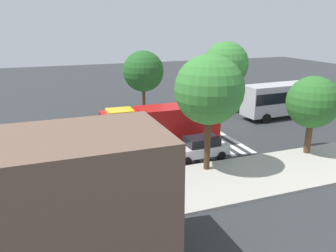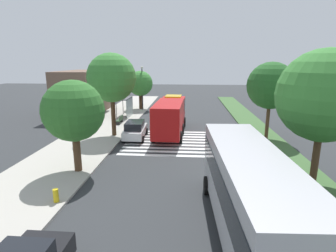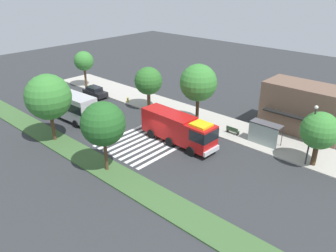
# 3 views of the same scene
# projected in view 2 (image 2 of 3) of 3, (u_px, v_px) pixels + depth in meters

# --- Properties ---
(ground_plane) EXTENTS (120.00, 120.00, 0.00)m
(ground_plane) POSITION_uv_depth(u_px,v_px,m) (186.00, 139.00, 25.27)
(ground_plane) COLOR #2D3033
(sidewalk) EXTENTS (60.00, 5.86, 0.14)m
(sidewalk) POSITION_uv_depth(u_px,v_px,m) (94.00, 136.00, 25.93)
(sidewalk) COLOR #ADA89E
(sidewalk) RESTS_ON ground_plane
(median_strip) EXTENTS (60.00, 3.00, 0.14)m
(median_strip) POSITION_uv_depth(u_px,v_px,m) (267.00, 140.00, 24.69)
(median_strip) COLOR #3D6033
(median_strip) RESTS_ON ground_plane
(crosswalk) EXTENTS (7.65, 10.87, 0.01)m
(crosswalk) POSITION_uv_depth(u_px,v_px,m) (186.00, 142.00, 24.25)
(crosswalk) COLOR silver
(crosswalk) RESTS_ON ground_plane
(fire_truck) EXTENTS (9.77, 3.02, 3.48)m
(fire_truck) POSITION_uv_depth(u_px,v_px,m) (171.00, 114.00, 26.98)
(fire_truck) COLOR #B71414
(fire_truck) RESTS_ON ground_plane
(parked_car_mid) EXTENTS (4.38, 2.11, 1.69)m
(parked_car_mid) POSITION_uv_depth(u_px,v_px,m) (135.00, 130.00, 25.29)
(parked_car_mid) COLOR silver
(parked_car_mid) RESTS_ON ground_plane
(transit_bus) EXTENTS (10.24, 3.21, 3.66)m
(transit_bus) POSITION_uv_depth(u_px,v_px,m) (249.00, 188.00, 10.90)
(transit_bus) COLOR #B2B2B7
(transit_bus) RESTS_ON ground_plane
(bus_stop_shelter) EXTENTS (3.50, 1.40, 2.46)m
(bus_stop_shelter) POSITION_uv_depth(u_px,v_px,m) (127.00, 103.00, 34.44)
(bus_stop_shelter) COLOR #4C4C51
(bus_stop_shelter) RESTS_ON sidewalk
(bench_near_shelter) EXTENTS (1.60, 0.50, 0.90)m
(bench_near_shelter) POSITION_uv_depth(u_px,v_px,m) (120.00, 120.00, 30.87)
(bench_near_shelter) COLOR #2D472D
(bench_near_shelter) RESTS_ON sidewalk
(street_lamp) EXTENTS (0.36, 0.36, 6.35)m
(street_lamp) POSITION_uv_depth(u_px,v_px,m) (142.00, 84.00, 39.03)
(street_lamp) COLOR #2D2D30
(street_lamp) RESTS_ON sidewalk
(storefront_building) EXTENTS (9.48, 5.54, 5.94)m
(storefront_building) POSITION_uv_depth(u_px,v_px,m) (83.00, 93.00, 36.31)
(storefront_building) COLOR brown
(storefront_building) RESTS_ON ground_plane
(sidewalk_tree_west) EXTENTS (3.90, 3.90, 5.97)m
(sidewalk_tree_west) POSITION_uv_depth(u_px,v_px,m) (74.00, 111.00, 16.77)
(sidewalk_tree_west) COLOR #513823
(sidewalk_tree_west) RESTS_ON sidewalk
(sidewalk_tree_center) EXTENTS (4.58, 4.58, 7.84)m
(sidewalk_tree_center) POSITION_uv_depth(u_px,v_px,m) (112.00, 78.00, 24.85)
(sidewalk_tree_center) COLOR #47301E
(sidewalk_tree_center) RESTS_ON sidewalk
(sidewalk_tree_far_east) EXTENTS (3.70, 3.70, 5.67)m
(sidewalk_tree_far_east) POSITION_uv_depth(u_px,v_px,m) (140.00, 84.00, 39.63)
(sidewalk_tree_far_east) COLOR #47301E
(sidewalk_tree_far_east) RESTS_ON sidewalk
(median_tree_far_west) EXTENTS (5.10, 5.10, 7.79)m
(median_tree_far_west) POSITION_uv_depth(u_px,v_px,m) (324.00, 96.00, 14.47)
(median_tree_far_west) COLOR #513823
(median_tree_far_west) RESTS_ON median_strip
(median_tree_west) EXTENTS (4.23, 4.23, 7.03)m
(median_tree_west) POSITION_uv_depth(u_px,v_px,m) (271.00, 86.00, 23.97)
(median_tree_west) COLOR #513823
(median_tree_west) RESTS_ON median_strip
(fire_hydrant) EXTENTS (0.28, 0.28, 0.70)m
(fire_hydrant) POSITION_uv_depth(u_px,v_px,m) (56.00, 195.00, 13.69)
(fire_hydrant) COLOR gold
(fire_hydrant) RESTS_ON sidewalk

